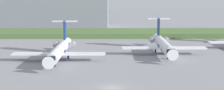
{
  "coord_description": "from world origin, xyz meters",
  "views": [
    {
      "loc": [
        0.05,
        -60.64,
        17.22
      ],
      "look_at": [
        0.0,
        30.64,
        3.0
      ],
      "focal_mm": 56.01,
      "sensor_mm": 36.0,
      "label": 1
    }
  ],
  "objects": [
    {
      "name": "regional_jet_third",
      "position": [
        -13.1,
        25.65,
        2.54
      ],
      "size": [
        22.81,
        31.0,
        9.0
      ],
      "color": "white",
      "rests_on": "ground"
    },
    {
      "name": "ground_plane",
      "position": [
        0.0,
        30.0,
        0.0
      ],
      "size": [
        500.0,
        500.0,
        0.0
      ],
      "primitive_type": "plane",
      "color": "gray"
    },
    {
      "name": "distant_hangar",
      "position": [
        -34.67,
        105.18,
        7.49
      ],
      "size": [
        65.61,
        28.39,
        14.98
      ],
      "primitive_type": "cube",
      "color": "gray",
      "rests_on": "ground"
    },
    {
      "name": "regional_jet_fourth",
      "position": [
        14.2,
        34.61,
        2.54
      ],
      "size": [
        22.81,
        31.0,
        9.0
      ],
      "color": "white",
      "rests_on": "ground"
    },
    {
      "name": "grass_berm",
      "position": [
        0.0,
        74.03,
        0.92
      ],
      "size": [
        320.0,
        20.0,
        1.84
      ],
      "primitive_type": "cube",
      "color": "#4C6B38",
      "rests_on": "ground"
    }
  ]
}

